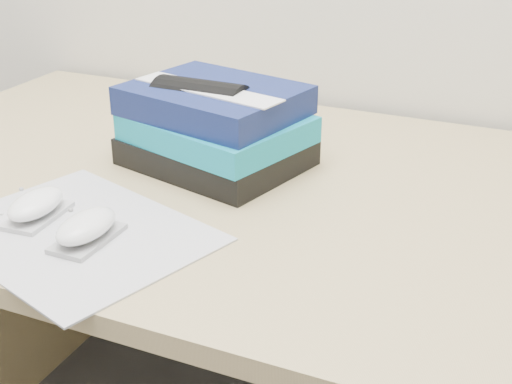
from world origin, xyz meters
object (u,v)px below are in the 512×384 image
at_px(mouse_rear, 36,206).
at_px(desk, 326,303).
at_px(mouse_front, 87,228).
at_px(pouch, 201,124).
at_px(book_stack, 216,127).

bearing_deg(mouse_rear, desk, 43.05).
height_order(mouse_front, pouch, pouch).
xyz_separation_m(desk, pouch, (-0.21, -0.04, 0.30)).
height_order(mouse_rear, book_stack, book_stack).
distance_m(desk, mouse_rear, 0.52).
distance_m(desk, book_stack, 0.36).
distance_m(mouse_rear, mouse_front, 0.11).
distance_m(mouse_front, pouch, 0.30).
bearing_deg(desk, mouse_front, -123.97).
height_order(desk, mouse_front, mouse_front).
height_order(mouse_rear, pouch, pouch).
bearing_deg(mouse_front, mouse_rear, 165.75).
relative_size(mouse_rear, pouch, 0.71).
xyz_separation_m(desk, mouse_rear, (-0.33, -0.31, 0.26)).
bearing_deg(desk, mouse_rear, -136.95).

